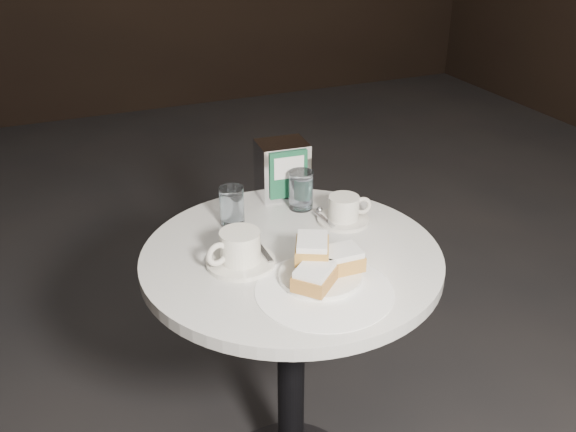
{
  "coord_description": "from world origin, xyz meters",
  "views": [
    {
      "loc": [
        -0.51,
        -1.18,
        1.5
      ],
      "look_at": [
        0.0,
        0.02,
        0.83
      ],
      "focal_mm": 40.0,
      "sensor_mm": 36.0,
      "label": 1
    }
  ],
  "objects_px": {
    "napkin_dispenser": "(282,169)",
    "water_glass_left": "(232,206)",
    "water_glass_right": "(301,190)",
    "cafe_table": "(291,321)",
    "coffee_cup_right": "(344,211)",
    "beignet_plate": "(322,266)",
    "coffee_cup_left": "(240,250)"
  },
  "relations": [
    {
      "from": "water_glass_right",
      "to": "coffee_cup_right",
      "type": "bearing_deg",
      "value": -58.46
    },
    {
      "from": "cafe_table",
      "to": "beignet_plate",
      "type": "bearing_deg",
      "value": -83.42
    },
    {
      "from": "water_glass_right",
      "to": "napkin_dispenser",
      "type": "bearing_deg",
      "value": 98.43
    },
    {
      "from": "coffee_cup_right",
      "to": "cafe_table",
      "type": "bearing_deg",
      "value": -143.17
    },
    {
      "from": "beignet_plate",
      "to": "cafe_table",
      "type": "bearing_deg",
      "value": 96.58
    },
    {
      "from": "beignet_plate",
      "to": "napkin_dispenser",
      "type": "relative_size",
      "value": 1.56
    },
    {
      "from": "cafe_table",
      "to": "water_glass_left",
      "type": "xyz_separation_m",
      "value": [
        -0.08,
        0.19,
        0.25
      ]
    },
    {
      "from": "beignet_plate",
      "to": "coffee_cup_left",
      "type": "bearing_deg",
      "value": 138.19
    },
    {
      "from": "beignet_plate",
      "to": "water_glass_right",
      "type": "relative_size",
      "value": 2.31
    },
    {
      "from": "beignet_plate",
      "to": "coffee_cup_left",
      "type": "height_order",
      "value": "beignet_plate"
    },
    {
      "from": "beignet_plate",
      "to": "water_glass_left",
      "type": "xyz_separation_m",
      "value": [
        -0.1,
        0.32,
        0.02
      ]
    },
    {
      "from": "cafe_table",
      "to": "coffee_cup_right",
      "type": "distance_m",
      "value": 0.31
    },
    {
      "from": "napkin_dispenser",
      "to": "water_glass_right",
      "type": "bearing_deg",
      "value": -77.24
    },
    {
      "from": "water_glass_left",
      "to": "water_glass_right",
      "type": "bearing_deg",
      "value": 4.21
    },
    {
      "from": "coffee_cup_left",
      "to": "water_glass_left",
      "type": "relative_size",
      "value": 1.93
    },
    {
      "from": "water_glass_left",
      "to": "napkin_dispenser",
      "type": "bearing_deg",
      "value": 30.8
    },
    {
      "from": "napkin_dispenser",
      "to": "water_glass_left",
      "type": "bearing_deg",
      "value": -144.87
    },
    {
      "from": "coffee_cup_right",
      "to": "water_glass_left",
      "type": "relative_size",
      "value": 1.56
    },
    {
      "from": "water_glass_left",
      "to": "water_glass_right",
      "type": "relative_size",
      "value": 0.96
    },
    {
      "from": "napkin_dispenser",
      "to": "coffee_cup_right",
      "type": "bearing_deg",
      "value": -63.74
    },
    {
      "from": "water_glass_right",
      "to": "napkin_dispenser",
      "type": "xyz_separation_m",
      "value": [
        -0.01,
        0.09,
        0.03
      ]
    },
    {
      "from": "beignet_plate",
      "to": "coffee_cup_right",
      "type": "bearing_deg",
      "value": 52.6
    },
    {
      "from": "coffee_cup_right",
      "to": "napkin_dispenser",
      "type": "xyz_separation_m",
      "value": [
        -0.08,
        0.21,
        0.05
      ]
    },
    {
      "from": "cafe_table",
      "to": "coffee_cup_left",
      "type": "bearing_deg",
      "value": -178.7
    },
    {
      "from": "cafe_table",
      "to": "coffee_cup_left",
      "type": "height_order",
      "value": "coffee_cup_left"
    },
    {
      "from": "cafe_table",
      "to": "water_glass_left",
      "type": "bearing_deg",
      "value": 113.08
    },
    {
      "from": "water_glass_left",
      "to": "coffee_cup_right",
      "type": "bearing_deg",
      "value": -20.43
    },
    {
      "from": "cafe_table",
      "to": "beignet_plate",
      "type": "height_order",
      "value": "beignet_plate"
    },
    {
      "from": "coffee_cup_left",
      "to": "coffee_cup_right",
      "type": "bearing_deg",
      "value": 2.19
    },
    {
      "from": "water_glass_left",
      "to": "napkin_dispenser",
      "type": "xyz_separation_m",
      "value": [
        0.18,
        0.11,
        0.03
      ]
    },
    {
      "from": "water_glass_right",
      "to": "coffee_cup_left",
      "type": "bearing_deg",
      "value": -139.56
    },
    {
      "from": "beignet_plate",
      "to": "coffee_cup_right",
      "type": "relative_size",
      "value": 1.54
    }
  ]
}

